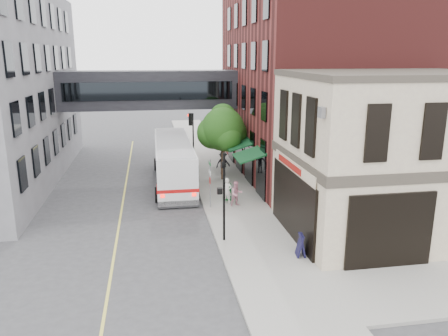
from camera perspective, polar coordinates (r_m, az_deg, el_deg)
name	(u,v)px	position (r m, az deg, el deg)	size (l,w,h in m)	color
ground	(223,261)	(20.61, -0.15, -12.03)	(120.00, 120.00, 0.00)	#38383A
sidewalk_main	(218,177)	(33.82, -0.75, -1.13)	(4.00, 60.00, 0.15)	gray
corner_building	(388,155)	(24.01, 20.62, 1.57)	(10.19, 8.12, 8.45)	tan
brick_building	(316,84)	(35.70, 11.93, 10.67)	(13.76, 18.00, 14.00)	#551C1A
skyway_bridge	(149,90)	(36.27, -9.75, 10.06)	(14.00, 3.18, 3.00)	black
traffic_signal_near	(223,186)	(21.39, -0.07, -2.40)	(0.44, 0.22, 4.60)	black
traffic_signal_far	(191,129)	(35.81, -4.28, 5.07)	(0.53, 0.28, 4.50)	black
street_sign_pole	(210,179)	(26.43, -1.84, -1.46)	(0.08, 0.75, 3.00)	gray
street_tree	(222,129)	(32.26, -0.21, 5.09)	(3.80, 3.20, 5.60)	#382619
lane_marking	(123,198)	(29.70, -13.00, -3.90)	(0.12, 40.00, 0.01)	#D8CC4C
bus	(173,160)	(32.20, -6.62, 1.06)	(2.92, 11.68, 3.14)	white
pedestrian_a	(227,191)	(27.40, 0.40, -3.00)	(0.59, 0.39, 1.61)	silver
pedestrian_b	(236,194)	(26.94, 1.64, -3.37)	(0.76, 0.59, 1.57)	#CF8699
pedestrian_c	(223,163)	(33.90, -0.13, 0.63)	(1.18, 0.68, 1.82)	black
newspaper_box	(227,192)	(28.11, 0.42, -3.16)	(0.51, 0.46, 1.03)	#145726
sandwich_board	(301,245)	(20.82, 10.00, -9.89)	(0.39, 0.60, 1.08)	black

